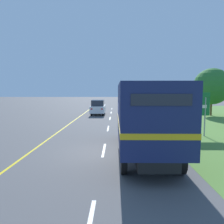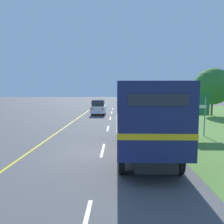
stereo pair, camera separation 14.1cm
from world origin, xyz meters
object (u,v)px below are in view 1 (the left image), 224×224
object	(u,v)px
horse_trailer_truck	(144,115)
roadside_tree_mid	(212,86)
highway_sign	(196,108)
lead_car_white	(98,107)

from	to	relation	value
horse_trailer_truck	roadside_tree_mid	distance (m)	20.12
horse_trailer_truck	highway_sign	bearing A→B (deg)	47.34
horse_trailer_truck	lead_car_white	distance (m)	18.12
lead_car_white	highway_sign	distance (m)	15.40
lead_car_white	roadside_tree_mid	world-z (taller)	roadside_tree_mid
horse_trailer_truck	highway_sign	world-z (taller)	horse_trailer_truck
highway_sign	roadside_tree_mid	distance (m)	14.27
lead_car_white	highway_sign	size ratio (longest dim) A/B	1.38
highway_sign	horse_trailer_truck	bearing A→B (deg)	-132.66
horse_trailer_truck	roadside_tree_mid	xyz separation A→B (m)	(10.61, 17.00, 1.71)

